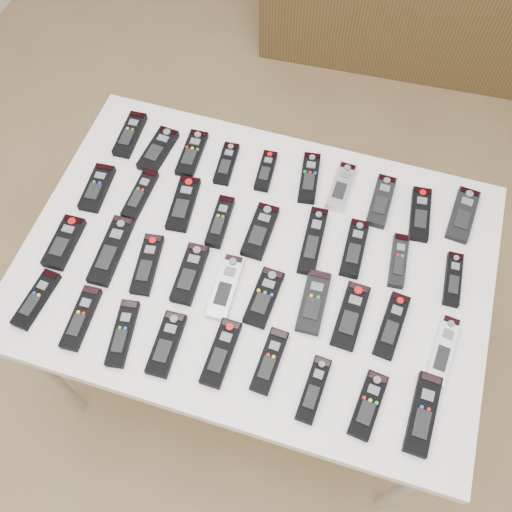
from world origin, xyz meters
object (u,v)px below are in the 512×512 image
(remote_24, at_px, (264,297))
(remote_17, at_px, (398,261))
(remote_2, at_px, (192,153))
(remote_0, at_px, (130,135))
(remote_18, at_px, (453,279))
(remote_1, at_px, (158,150))
(remote_30, at_px, (81,318))
(remote_12, at_px, (183,204))
(remote_9, at_px, (463,215))
(remote_19, at_px, (64,242))
(remote_7, at_px, (381,201))
(remote_35, at_px, (314,389))
(remote_31, at_px, (123,333))
(remote_28, at_px, (443,350))
(remote_32, at_px, (166,344))
(remote_33, at_px, (221,353))
(remote_11, at_px, (140,195))
(remote_23, at_px, (226,287))
(remote_25, at_px, (314,302))
(remote_13, at_px, (220,222))
(remote_3, at_px, (226,164))
(table, at_px, (256,269))
(remote_15, at_px, (313,241))
(remote_5, at_px, (309,178))
(remote_29, at_px, (36,299))
(remote_27, at_px, (392,325))
(remote_37, at_px, (423,414))
(remote_4, at_px, (266,171))
(remote_8, at_px, (420,214))
(remote_26, at_px, (351,316))
(remote_14, at_px, (260,231))
(remote_34, at_px, (270,361))
(remote_20, at_px, (111,250))
(remote_16, at_px, (354,248))
(remote_21, at_px, (147,264))
(remote_22, at_px, (190,274))

(remote_24, bearing_deg, remote_17, 36.76)
(remote_2, distance_m, remote_24, 0.52)
(remote_0, relative_size, remote_18, 1.07)
(remote_1, relative_size, remote_17, 1.02)
(remote_17, bearing_deg, remote_30, -155.68)
(remote_12, distance_m, remote_24, 0.37)
(remote_9, distance_m, remote_19, 1.11)
(remote_7, relative_size, remote_35, 1.05)
(remote_18, height_order, remote_31, remote_31)
(remote_28, height_order, remote_32, remote_32)
(remote_33, bearing_deg, remote_11, 135.43)
(remote_23, height_order, remote_25, remote_25)
(remote_1, bearing_deg, remote_13, -30.31)
(remote_3, relative_size, remote_30, 0.86)
(remote_17, bearing_deg, table, -168.38)
(remote_7, relative_size, remote_18, 1.10)
(remote_15, bearing_deg, remote_5, 103.90)
(remote_5, height_order, remote_12, remote_5)
(remote_29, distance_m, remote_33, 0.50)
(remote_15, height_order, remote_28, remote_15)
(remote_27, relative_size, remote_33, 1.03)
(remote_7, relative_size, remote_37, 0.88)
(remote_0, xyz_separation_m, remote_2, (0.20, -0.01, -0.00))
(remote_9, relative_size, remote_33, 1.02)
(remote_4, bearing_deg, remote_37, -49.94)
(remote_0, height_order, remote_8, remote_0)
(remote_7, relative_size, remote_26, 0.94)
(remote_11, height_order, remote_37, remote_37)
(remote_14, xyz_separation_m, remote_33, (0.01, -0.36, 0.00))
(remote_11, height_order, remote_15, remote_15)
(remote_7, bearing_deg, remote_14, -145.80)
(remote_30, distance_m, remote_33, 0.37)
(remote_13, xyz_separation_m, remote_30, (-0.24, -0.38, -0.00))
(remote_35, bearing_deg, remote_33, 178.09)
(remote_30, bearing_deg, remote_27, 12.51)
(remote_18, relative_size, remote_26, 0.86)
(remote_8, height_order, remote_34, same)
(remote_26, distance_m, remote_32, 0.47)
(remote_4, bearing_deg, remote_13, -113.22)
(remote_20, height_order, remote_33, remote_33)
(remote_4, bearing_deg, remote_16, -34.75)
(remote_26, distance_m, remote_33, 0.34)
(remote_28, bearing_deg, remote_27, 173.46)
(remote_18, distance_m, remote_34, 0.53)
(remote_13, height_order, remote_23, remote_13)
(remote_15, relative_size, remote_29, 1.23)
(remote_31, bearing_deg, remote_30, 167.76)
(remote_33, height_order, remote_37, same)
(remote_7, distance_m, remote_21, 0.68)
(remote_3, bearing_deg, remote_22, -90.96)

